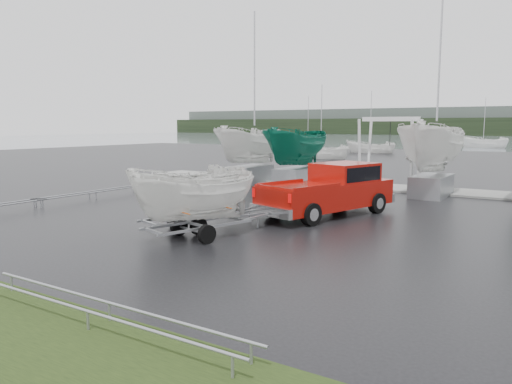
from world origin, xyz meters
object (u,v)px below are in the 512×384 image
at_px(trailer_parked, 190,150).
at_px(trailer_hitched, 196,153).
at_px(boat_hoist, 390,142).
at_px(pickup_truck, 332,188).

bearing_deg(trailer_parked, trailer_hitched, -22.28).
relative_size(trailer_hitched, boat_hoist, 1.24).
xyz_separation_m(trailer_hitched, boat_hoist, (1.15, 15.98, -0.10)).
bearing_deg(boat_hoist, trailer_hitched, -94.12).
bearing_deg(boat_hoist, pickup_truck, -85.59).
height_order(trailer_hitched, boat_hoist, trailer_hitched).
xyz_separation_m(pickup_truck, boat_hoist, (-0.74, 9.58, 1.58)).
bearing_deg(trailer_parked, boat_hoist, 100.73).
relative_size(pickup_truck, boat_hoist, 1.61).
height_order(pickup_truck, trailer_hitched, trailer_hitched).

